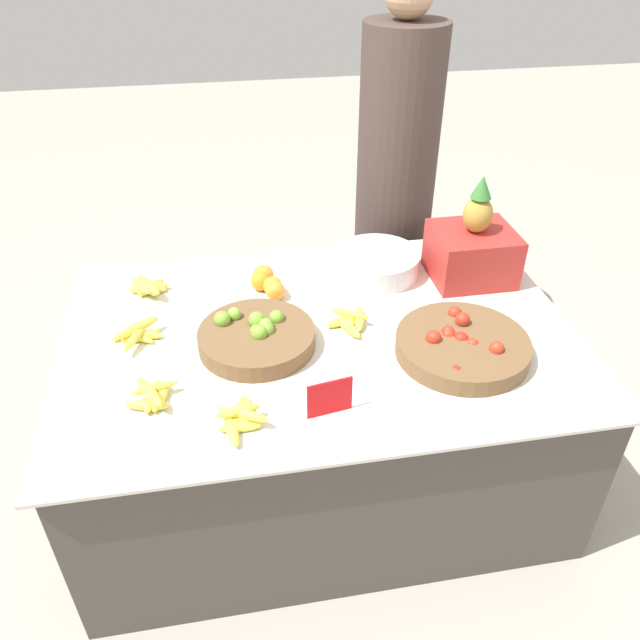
{
  "coord_description": "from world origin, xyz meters",
  "views": [
    {
      "loc": [
        -0.29,
        -1.67,
        1.92
      ],
      "look_at": [
        0.0,
        0.0,
        0.72
      ],
      "focal_mm": 35.0,
      "sensor_mm": 36.0,
      "label": 1
    }
  ],
  "objects_px": {
    "price_sign": "(330,398)",
    "vendor_person": "(395,193)",
    "produce_crate": "(472,249)",
    "metal_bowl": "(377,263)",
    "lime_bowl": "(257,337)",
    "tomato_basket": "(462,345)"
  },
  "relations": [
    {
      "from": "produce_crate",
      "to": "lime_bowl",
      "type": "bearing_deg",
      "value": -160.72
    },
    {
      "from": "tomato_basket",
      "to": "metal_bowl",
      "type": "relative_size",
      "value": 1.32
    },
    {
      "from": "vendor_person",
      "to": "produce_crate",
      "type": "bearing_deg",
      "value": -77.31
    },
    {
      "from": "price_sign",
      "to": "metal_bowl",
      "type": "bearing_deg",
      "value": 56.76
    },
    {
      "from": "produce_crate",
      "to": "vendor_person",
      "type": "height_order",
      "value": "vendor_person"
    },
    {
      "from": "lime_bowl",
      "to": "price_sign",
      "type": "bearing_deg",
      "value": -63.86
    },
    {
      "from": "lime_bowl",
      "to": "tomato_basket",
      "type": "height_order",
      "value": "lime_bowl"
    },
    {
      "from": "tomato_basket",
      "to": "metal_bowl",
      "type": "xyz_separation_m",
      "value": [
        -0.15,
        0.54,
        0.01
      ]
    },
    {
      "from": "lime_bowl",
      "to": "metal_bowl",
      "type": "height_order",
      "value": "lime_bowl"
    },
    {
      "from": "lime_bowl",
      "to": "vendor_person",
      "type": "distance_m",
      "value": 1.14
    },
    {
      "from": "produce_crate",
      "to": "metal_bowl",
      "type": "bearing_deg",
      "value": 166.21
    },
    {
      "from": "vendor_person",
      "to": "lime_bowl",
      "type": "bearing_deg",
      "value": -128.55
    },
    {
      "from": "lime_bowl",
      "to": "price_sign",
      "type": "relative_size",
      "value": 2.86
    },
    {
      "from": "metal_bowl",
      "to": "vendor_person",
      "type": "relative_size",
      "value": 0.19
    },
    {
      "from": "price_sign",
      "to": "vendor_person",
      "type": "height_order",
      "value": "vendor_person"
    },
    {
      "from": "produce_crate",
      "to": "vendor_person",
      "type": "distance_m",
      "value": 0.61
    },
    {
      "from": "metal_bowl",
      "to": "vendor_person",
      "type": "distance_m",
      "value": 0.55
    },
    {
      "from": "metal_bowl",
      "to": "price_sign",
      "type": "relative_size",
      "value": 2.43
    },
    {
      "from": "price_sign",
      "to": "produce_crate",
      "type": "height_order",
      "value": "produce_crate"
    },
    {
      "from": "metal_bowl",
      "to": "tomato_basket",
      "type": "bearing_deg",
      "value": -74.82
    },
    {
      "from": "metal_bowl",
      "to": "produce_crate",
      "type": "relative_size",
      "value": 0.8
    },
    {
      "from": "tomato_basket",
      "to": "vendor_person",
      "type": "relative_size",
      "value": 0.26
    }
  ]
}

